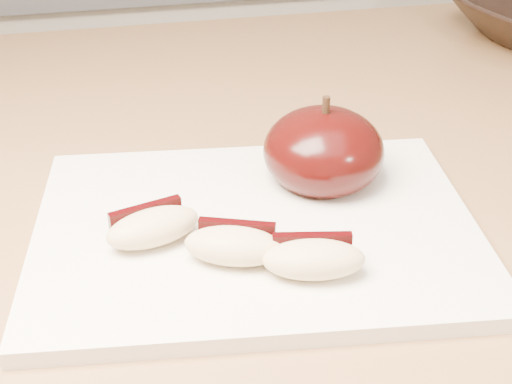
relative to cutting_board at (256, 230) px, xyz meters
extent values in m
cube|color=silver|center=(-0.02, 0.84, -0.46)|extent=(2.40, 0.60, 0.90)
cube|color=olive|center=(-0.02, 0.14, -0.03)|extent=(1.64, 0.64, 0.04)
cube|color=white|center=(0.00, 0.00, 0.00)|extent=(0.32, 0.25, 0.01)
ellipsoid|color=black|center=(0.06, 0.05, 0.03)|extent=(0.11, 0.11, 0.06)
cylinder|color=black|center=(0.06, 0.05, 0.07)|extent=(0.01, 0.01, 0.01)
ellipsoid|color=beige|center=(-0.07, -0.01, 0.02)|extent=(0.07, 0.05, 0.02)
cube|color=black|center=(-0.07, 0.01, 0.02)|extent=(0.05, 0.02, 0.02)
ellipsoid|color=beige|center=(-0.02, -0.04, 0.02)|extent=(0.07, 0.05, 0.02)
cube|color=black|center=(-0.02, -0.03, 0.02)|extent=(0.05, 0.02, 0.02)
ellipsoid|color=beige|center=(0.02, -0.06, 0.02)|extent=(0.07, 0.04, 0.02)
cube|color=black|center=(0.02, -0.05, 0.02)|extent=(0.05, 0.01, 0.02)
camera|label=1|loc=(-0.09, -0.39, 0.28)|focal=50.00mm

